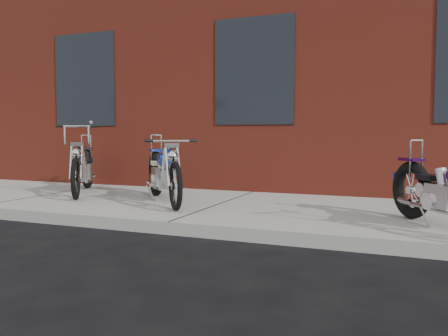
% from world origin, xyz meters
% --- Properties ---
extents(ground, '(120.00, 120.00, 0.00)m').
position_xyz_m(ground, '(0.00, 0.00, 0.00)').
color(ground, black).
rests_on(ground, ground).
extents(sidewalk, '(22.00, 3.00, 0.15)m').
position_xyz_m(sidewalk, '(0.00, 1.50, 0.07)').
color(sidewalk, '#A0A09E').
rests_on(sidewalk, ground).
extents(building_brick, '(22.00, 10.00, 8.00)m').
position_xyz_m(building_brick, '(0.00, 8.00, 4.00)').
color(building_brick, maroon).
rests_on(building_brick, ground).
extents(chopper_blue, '(1.51, 1.79, 0.97)m').
position_xyz_m(chopper_blue, '(-0.83, 1.37, 0.55)').
color(chopper_blue, black).
rests_on(chopper_blue, sidewalk).
extents(chopper_third, '(1.27, 1.94, 1.13)m').
position_xyz_m(chopper_third, '(-2.60, 1.76, 0.55)').
color(chopper_third, black).
rests_on(chopper_third, sidewalk).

